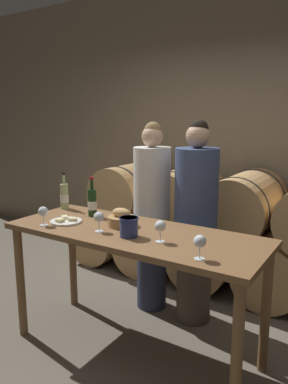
{
  "coord_description": "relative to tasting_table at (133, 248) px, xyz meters",
  "views": [
    {
      "loc": [
        1.39,
        -2.05,
        1.7
      ],
      "look_at": [
        0.0,
        0.14,
        1.17
      ],
      "focal_mm": 35.0,
      "sensor_mm": 36.0,
      "label": 1
    }
  ],
  "objects": [
    {
      "name": "ground_plane",
      "position": [
        0.0,
        0.0,
        -0.8
      ],
      "size": [
        10.0,
        10.0,
        0.0
      ],
      "primitive_type": "plane",
      "color": "#665E51"
    },
    {
      "name": "stone_wall_back",
      "position": [
        0.0,
        2.04,
        0.8
      ],
      "size": [
        10.0,
        0.12,
        3.2
      ],
      "color": "gray",
      "rests_on": "ground_plane"
    },
    {
      "name": "barrel_stack",
      "position": [
        0.0,
        1.46,
        -0.25
      ],
      "size": [
        3.26,
        0.92,
        1.17
      ],
      "color": "tan",
      "rests_on": "ground_plane"
    },
    {
      "name": "tasting_table",
      "position": [
        0.0,
        0.0,
        0.0
      ],
      "size": [
        1.83,
        0.7,
        0.92
      ],
      "color": "brown",
      "rests_on": "ground_plane"
    },
    {
      "name": "person_left",
      "position": [
        -0.24,
        0.64,
        0.04
      ],
      "size": [
        0.32,
        0.32,
        1.65
      ],
      "color": "#2D334C",
      "rests_on": "ground_plane"
    },
    {
      "name": "person_right",
      "position": [
        0.18,
        0.64,
        0.05
      ],
      "size": [
        0.35,
        0.35,
        1.68
      ],
      "color": "#4C4238",
      "rests_on": "ground_plane"
    },
    {
      "name": "wine_bottle_red",
      "position": [
        -0.49,
        0.15,
        0.23
      ],
      "size": [
        0.07,
        0.07,
        0.31
      ],
      "color": "#193819",
      "rests_on": "tasting_table"
    },
    {
      "name": "wine_bottle_white",
      "position": [
        -0.85,
        0.22,
        0.23
      ],
      "size": [
        0.07,
        0.07,
        0.31
      ],
      "color": "#ADBC7F",
      "rests_on": "tasting_table"
    },
    {
      "name": "blue_crock",
      "position": [
        0.05,
        -0.12,
        0.19
      ],
      "size": [
        0.13,
        0.13,
        0.13
      ],
      "color": "navy",
      "rests_on": "tasting_table"
    },
    {
      "name": "bread_basket",
      "position": [
        -0.14,
        0.05,
        0.17
      ],
      "size": [
        0.2,
        0.2,
        0.13
      ],
      "color": "#A87F4C",
      "rests_on": "tasting_table"
    },
    {
      "name": "cheese_plate",
      "position": [
        -0.54,
        -0.09,
        0.13
      ],
      "size": [
        0.23,
        0.23,
        0.04
      ],
      "color": "white",
      "rests_on": "tasting_table"
    },
    {
      "name": "wine_glass_far_left",
      "position": [
        -0.62,
        -0.24,
        0.22
      ],
      "size": [
        0.07,
        0.07,
        0.14
      ],
      "color": "white",
      "rests_on": "tasting_table"
    },
    {
      "name": "wine_glass_left",
      "position": [
        -0.19,
        -0.14,
        0.22
      ],
      "size": [
        0.07,
        0.07,
        0.14
      ],
      "color": "white",
      "rests_on": "tasting_table"
    },
    {
      "name": "wine_glass_center",
      "position": [
        0.27,
        -0.1,
        0.22
      ],
      "size": [
        0.07,
        0.07,
        0.14
      ],
      "color": "white",
      "rests_on": "tasting_table"
    },
    {
      "name": "wine_glass_right",
      "position": [
        0.6,
        -0.23,
        0.22
      ],
      "size": [
        0.07,
        0.07,
        0.14
      ],
      "color": "white",
      "rests_on": "tasting_table"
    }
  ]
}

